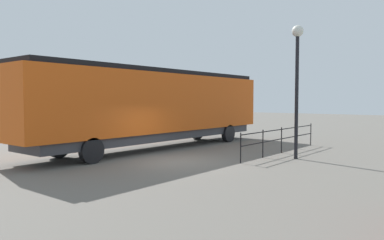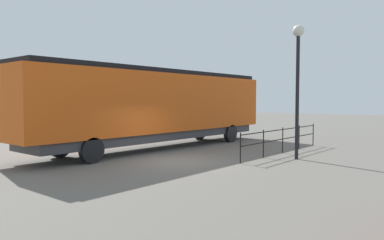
# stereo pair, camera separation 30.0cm
# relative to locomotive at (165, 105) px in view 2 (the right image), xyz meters

# --- Properties ---
(ground_plane) EXTENTS (120.00, 120.00, 0.00)m
(ground_plane) POSITION_rel_locomotive_xyz_m (3.53, -3.14, -2.40)
(ground_plane) COLOR #666059
(locomotive) EXTENTS (2.82, 16.27, 4.30)m
(locomotive) POSITION_rel_locomotive_xyz_m (0.00, 0.00, 0.00)
(locomotive) COLOR #D15114
(locomotive) RESTS_ON ground_plane
(lamp_post) EXTENTS (0.51, 0.51, 6.00)m
(lamp_post) POSITION_rel_locomotive_xyz_m (7.40, 0.82, 1.84)
(lamp_post) COLOR black
(lamp_post) RESTS_ON ground_plane
(platform_fence) EXTENTS (0.05, 7.92, 1.30)m
(platform_fence) POSITION_rel_locomotive_xyz_m (6.06, 2.17, -1.56)
(platform_fence) COLOR black
(platform_fence) RESTS_ON ground_plane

